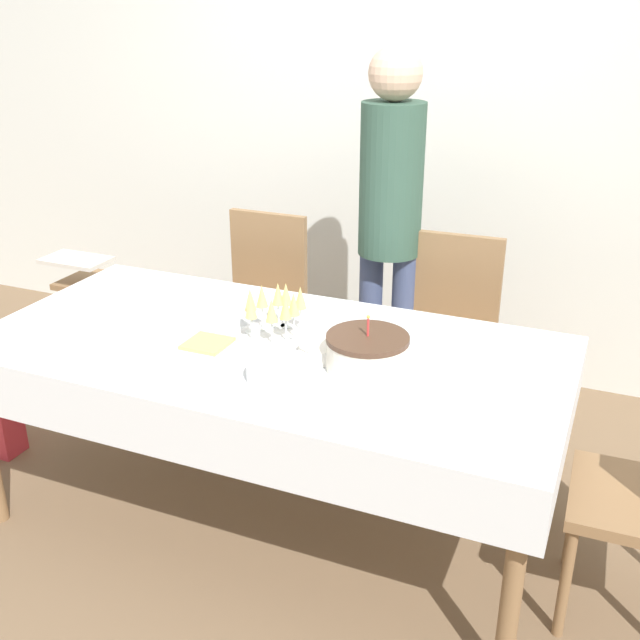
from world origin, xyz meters
The scene contains 14 objects.
ground_plane centered at (0.00, 0.00, 0.00)m, with size 12.00×12.00×0.00m, color brown.
wall_back centered at (0.00, 1.64, 1.35)m, with size 8.00×0.05×2.70m.
dining_table centered at (0.00, 0.00, 0.65)m, with size 2.12×1.03×0.75m.
dining_chair_far_left centered at (-0.47, 0.83, 0.53)m, with size 0.42×0.42×0.96m.
dining_chair_far_right centered at (0.47, 0.83, 0.53)m, with size 0.43×0.43×0.96m.
birthday_cake centered at (0.40, -0.05, 0.82)m, with size 0.28×0.28×0.20m.
champagne_tray centered at (0.00, 0.08, 0.85)m, with size 0.30×0.30×0.18m.
plate_stack_main centered at (0.16, -0.23, 0.78)m, with size 0.23×0.23×0.06m.
plate_stack_dessert centered at (0.22, -0.02, 0.78)m, with size 0.17×0.17×0.05m.
cake_knife centered at (0.50, -0.30, 0.76)m, with size 0.29×0.09×0.00m.
fork_pile centered at (-0.22, -0.26, 0.76)m, with size 0.17×0.06×0.02m.
napkin_pile centered at (-0.20, -0.09, 0.76)m, with size 0.15×0.15×0.01m.
person_standing centered at (0.15, 0.93, 1.05)m, with size 0.28×0.28×1.73m.
high_chair centered at (-1.39, 0.70, 0.48)m, with size 0.33×0.35×0.71m.
Camera 1 is at (1.13, -2.18, 1.89)m, focal length 42.00 mm.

